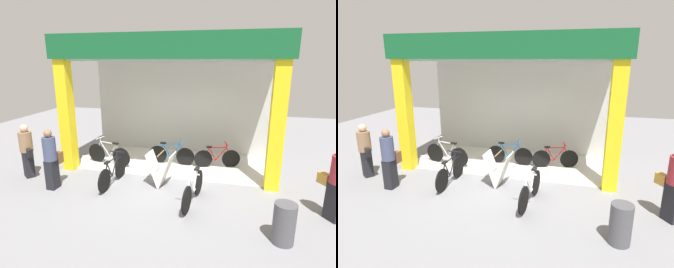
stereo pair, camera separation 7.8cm
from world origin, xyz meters
TOP-DOWN VIEW (x-y plane):
  - ground_plane at (0.00, 0.00)m, footprint 20.71×20.71m
  - shop_facade at (0.00, 1.46)m, footprint 6.55×2.91m
  - bicycle_inside_0 at (1.47, 1.18)m, footprint 1.42×0.47m
  - bicycle_inside_1 at (-0.00, 1.10)m, footprint 1.52×0.42m
  - bicycle_inside_2 at (-1.98, 0.60)m, footprint 1.59×0.47m
  - bicycle_parked_0 at (-1.21, -0.78)m, footprint 0.44×1.59m
  - bicycle_parked_1 at (1.09, -1.27)m, footprint 0.45×1.63m
  - sandwich_board_sign at (0.08, -0.50)m, footprint 0.73×0.60m
  - pedestrian_1 at (-2.67, -1.35)m, footprint 0.34×0.61m
  - pedestrian_2 at (-3.82, -0.87)m, footprint 0.62×0.54m
  - trash_bin at (2.97, -2.35)m, footprint 0.41×0.41m

SIDE VIEW (x-z plane):
  - ground_plane at x=0.00m, z-range 0.00..0.00m
  - bicycle_inside_0 at x=1.47m, z-range -0.08..0.72m
  - bicycle_inside_1 at x=0.00m, z-range -0.08..0.75m
  - bicycle_parked_0 at x=-1.21m, z-range -0.09..0.78m
  - bicycle_inside_2 at x=-1.98m, z-range -0.09..0.80m
  - bicycle_parked_1 at x=1.09m, z-range -0.09..0.81m
  - trash_bin at x=2.97m, z-range 0.00..0.80m
  - sandwich_board_sign at x=0.08m, z-range 0.00..0.94m
  - pedestrian_2 at x=-3.82m, z-range 0.03..1.61m
  - pedestrian_1 at x=-2.67m, z-range 0.01..1.64m
  - shop_facade at x=0.00m, z-range 0.17..4.20m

